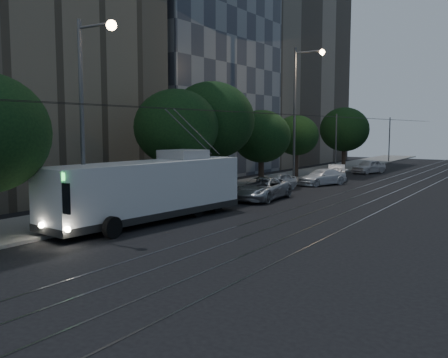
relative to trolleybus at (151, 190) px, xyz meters
name	(u,v)px	position (x,y,z in m)	size (l,w,h in m)	color
ground	(208,233)	(3.95, -0.70, -1.60)	(120.00, 120.00, 0.00)	black
sidewalk	(269,181)	(-3.55, 19.30, -1.52)	(5.00, 90.00, 0.15)	slate
tram_rails	(387,190)	(6.45, 19.30, -1.59)	(4.52, 90.00, 0.02)	gray
overhead_wires	(297,142)	(-1.02, 19.30, 1.87)	(2.23, 90.00, 6.00)	black
building_glass_mid	(177,39)	(-15.05, 21.30, 11.82)	(14.40, 18.40, 26.80)	#3C404D
building_tan_far	(271,30)	(-15.05, 41.30, 15.82)	(14.40, 22.40, 34.80)	gray
trolleybus	(151,190)	(0.00, 0.00, 0.00)	(3.59, 11.68, 5.63)	silver
pickup_silver	(262,189)	(0.99, 9.65, -0.88)	(2.38, 5.15, 1.43)	#B1B3B9
car_white_a	(277,182)	(-0.35, 14.41, -0.93)	(1.58, 3.94, 1.34)	silver
car_white_b	(322,177)	(1.11, 19.61, -0.95)	(1.83, 4.49, 1.30)	white
car_white_c	(337,173)	(0.80, 23.80, -0.91)	(1.45, 4.16, 1.37)	silver
car_white_d	(369,167)	(1.22, 31.92, -0.90)	(1.65, 4.11, 1.40)	silver
tree_1	(176,127)	(-2.55, 5.30, 3.07)	(5.11, 5.11, 6.98)	#31251B
tree_2	(212,121)	(-2.55, 9.10, 3.52)	(5.73, 5.73, 7.71)	#31251B
tree_3	(261,136)	(-2.55, 16.03, 2.36)	(4.60, 4.60, 6.04)	#31251B
tree_4	(297,135)	(-3.05, 23.65, 2.33)	(4.10, 4.10, 5.79)	#31251B
tree_5	(344,129)	(-2.55, 35.07, 2.84)	(5.39, 5.39, 6.87)	#31251B
streetlamp_near	(88,104)	(-0.84, -3.12, 4.09)	(2.29, 0.44, 9.39)	#59595B
streetlamp_far	(299,103)	(-1.42, 20.57, 5.15)	(2.70, 0.44, 11.34)	#59595B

